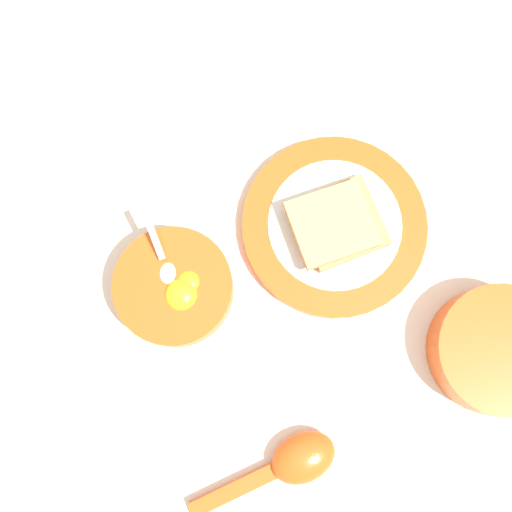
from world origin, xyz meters
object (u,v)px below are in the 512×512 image
toast_sandwich (336,224)px  congee_bowl (497,350)px  egg_bowl (175,288)px  soup_spoon (291,463)px  toast_plate (334,226)px

toast_sandwich → congee_bowl: (-0.13, -0.18, -0.01)m
toast_sandwich → egg_bowl: bearing=114.2°
soup_spoon → congee_bowl: 0.26m
toast_plate → soup_spoon: size_ratio=1.30×
toast_sandwich → soup_spoon: (-0.26, 0.04, -0.02)m
toast_sandwich → toast_plate: bearing=0.3°
egg_bowl → congee_bowl: size_ratio=0.99×
egg_bowl → toast_sandwich: 0.20m
toast_sandwich → congee_bowl: congee_bowl is taller
toast_sandwich → soup_spoon: toast_sandwich is taller
toast_plate → soup_spoon: bearing=171.3°
egg_bowl → soup_spoon: 0.23m
egg_bowl → congee_bowl: (-0.05, -0.36, 0.00)m
soup_spoon → egg_bowl: bearing=36.9°
toast_plate → congee_bowl: size_ratio=1.52×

